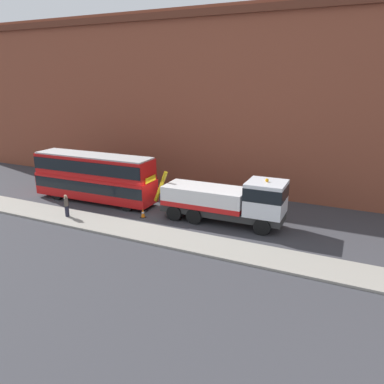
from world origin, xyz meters
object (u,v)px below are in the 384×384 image
pedestrian_onlooker (67,206)px  traffic_cone_near_bus (143,213)px  double_decker_bus (94,176)px  recovery_tow_truck (228,200)px

pedestrian_onlooker → traffic_cone_near_bus: 5.74m
double_decker_bus → recovery_tow_truck: bearing=-1.3°
recovery_tow_truck → pedestrian_onlooker: 12.08m
recovery_tow_truck → traffic_cone_near_bus: recovery_tow_truck is taller
recovery_tow_truck → traffic_cone_near_bus: size_ratio=14.13×
recovery_tow_truck → pedestrian_onlooker: recovery_tow_truck is taller
traffic_cone_near_bus → recovery_tow_truck: bearing=15.2°
double_decker_bus → traffic_cone_near_bus: 6.38m
recovery_tow_truck → traffic_cone_near_bus: bearing=-166.1°
traffic_cone_near_bus → pedestrian_onlooker: bearing=-152.9°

